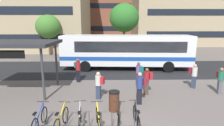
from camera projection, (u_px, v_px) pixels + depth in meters
The scene contains 21 objects.
bus_lane_asphalt at pixel (113, 69), 17.84m from camera, with size 80.00×7.20×0.01m, color #232326.
city_bus at pixel (125, 51), 17.49m from camera, with size 12.13×3.15×3.20m.
bike_rack at pixel (89, 125), 7.80m from camera, with size 4.75×0.22×0.70m.
parked_bicycle_blue_0 at pixel (40, 120), 7.66m from camera, with size 0.52×1.72×0.99m.
parked_bicycle_yellow_1 at pixel (61, 120), 7.63m from camera, with size 0.52×1.72×0.99m.
parked_bicycle_silver_2 at pixel (80, 119), 7.72m from camera, with size 0.52×1.72×0.99m.
parked_bicycle_yellow_3 at pixel (98, 120), 7.67m from camera, with size 0.52×1.71×0.99m.
parked_bicycle_black_4 at pixel (119, 120), 7.66m from camera, with size 0.52×1.72×0.99m.
parked_bicycle_black_5 at pixel (136, 118), 7.80m from camera, with size 0.52×1.72×0.99m.
transit_shelter at pixel (10, 45), 11.17m from camera, with size 5.51×3.47×3.22m.
commuter_red_pack_0 at pixel (147, 79), 11.23m from camera, with size 0.53×0.35×1.67m.
commuter_teal_pack_1 at pixel (139, 72), 12.97m from camera, with size 0.57×0.60×1.65m.
commuter_maroon_pack_2 at pixel (140, 86), 9.87m from camera, with size 0.53×0.35×1.77m.
commuter_teal_pack_3 at pixel (78, 68), 13.70m from camera, with size 0.57×0.60×1.77m.
commuter_red_pack_4 at pixel (99, 84), 10.58m from camera, with size 0.59×0.46×1.61m.
commuter_red_pack_5 at pixel (220, 79), 11.35m from camera, with size 0.38×0.56×1.67m.
commuter_maroon_pack_6 at pixel (194, 74), 12.37m from camera, with size 0.60×0.56×1.66m.
trash_bin at pixel (114, 101), 9.19m from camera, with size 0.55×0.55×1.03m.
street_tree_0 at pixel (48, 27), 24.81m from camera, with size 3.30×3.30×5.42m.
street_tree_1 at pixel (124, 18), 24.80m from camera, with size 3.94×3.94×6.91m.
building_centre_block at pixel (102, 20), 48.34m from camera, with size 15.28×11.27×10.28m.
Camera 1 is at (-0.38, -6.49, 4.30)m, focal length 29.72 mm.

